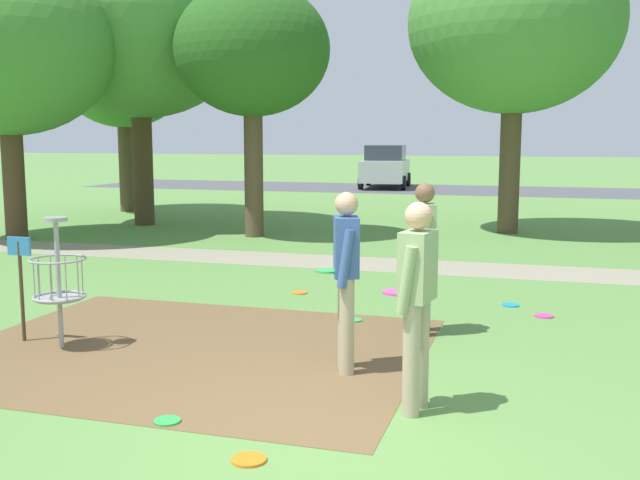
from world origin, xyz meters
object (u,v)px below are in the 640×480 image
(frisbee_far_right, at_px, (300,293))
(frisbee_by_tee, at_px, (353,320))
(player_throwing, at_px, (417,295))
(tree_far_right, at_px, (515,23))
(tree_far_left, at_px, (138,23))
(player_waiting_left, at_px, (346,271))
(tree_mid_left, at_px, (6,45))
(player_foreground_watching, at_px, (424,249))
(frisbee_far_left, at_px, (249,459))
(frisbee_near_basket, at_px, (511,305))
(frisbee_mid_grass, at_px, (167,421))
(tree_mid_right, at_px, (123,73))
(parked_car_leftmost, at_px, (385,166))
(tree_near_right, at_px, (252,51))
(disc_golf_basket, at_px, (54,277))
(frisbee_scattered_a, at_px, (544,316))

(frisbee_far_right, bearing_deg, frisbee_by_tee, -49.65)
(player_throwing, distance_m, tree_far_right, 12.34)
(frisbee_far_right, xyz_separation_m, tree_far_right, (2.53, 7.71, 4.71))
(frisbee_by_tee, distance_m, tree_far_left, 12.03)
(player_waiting_left, distance_m, tree_mid_left, 11.78)
(player_foreground_watching, bearing_deg, frisbee_far_left, -99.77)
(frisbee_near_basket, distance_m, frisbee_mid_grass, 5.46)
(frisbee_mid_grass, bearing_deg, player_waiting_left, 58.59)
(frisbee_far_left, height_order, tree_mid_left, tree_mid_left)
(frisbee_far_left, xyz_separation_m, tree_mid_right, (-9.92, 14.84, 4.03))
(player_throwing, distance_m, tree_far_left, 14.38)
(frisbee_far_right, xyz_separation_m, tree_far_left, (-6.35, 6.72, 4.96))
(frisbee_by_tee, height_order, tree_mid_left, tree_mid_left)
(parked_car_leftmost, bearing_deg, player_foreground_watching, -77.32)
(player_throwing, distance_m, parked_car_leftmost, 26.41)
(player_waiting_left, xyz_separation_m, frisbee_near_basket, (1.40, 3.25, -0.96))
(player_throwing, xyz_separation_m, parked_car_leftmost, (-5.58, 25.81, -0.05))
(frisbee_far_right, distance_m, tree_mid_left, 9.37)
(frisbee_near_basket, bearing_deg, tree_mid_right, 140.40)
(tree_near_right, height_order, tree_mid_right, tree_mid_right)
(frisbee_by_tee, relative_size, tree_far_left, 0.03)
(frisbee_near_basket, height_order, frisbee_far_left, same)
(tree_mid_left, relative_size, tree_far_right, 0.90)
(disc_golf_basket, bearing_deg, tree_far_right, 69.31)
(frisbee_by_tee, height_order, frisbee_far_left, same)
(frisbee_scattered_a, height_order, tree_far_right, tree_far_right)
(tree_mid_left, bearing_deg, disc_golf_basket, -48.63)
(tree_mid_right, bearing_deg, frisbee_mid_grass, -57.81)
(tree_near_right, relative_size, tree_mid_right, 0.97)
(frisbee_far_right, bearing_deg, frisbee_far_left, -75.41)
(frisbee_scattered_a, bearing_deg, tree_mid_left, 160.15)
(parked_car_leftmost, bearing_deg, player_throwing, -77.80)
(player_foreground_watching, distance_m, tree_mid_right, 15.68)
(player_throwing, distance_m, frisbee_far_right, 4.76)
(frisbee_far_left, relative_size, frisbee_scattered_a, 1.06)
(player_foreground_watching, xyz_separation_m, frisbee_scattered_a, (1.33, 1.22, -0.96))
(tree_mid_right, distance_m, tree_far_left, 3.69)
(player_waiting_left, xyz_separation_m, frisbee_far_right, (-1.51, 3.18, -0.96))
(frisbee_near_basket, bearing_deg, tree_mid_left, 161.78)
(frisbee_near_basket, distance_m, tree_far_right, 8.99)
(frisbee_near_basket, height_order, parked_car_leftmost, parked_car_leftmost)
(tree_mid_left, distance_m, tree_far_right, 11.01)
(tree_mid_right, bearing_deg, tree_near_right, -35.73)
(player_waiting_left, xyz_separation_m, frisbee_by_tee, (-0.40, 1.87, -0.96))
(frisbee_mid_grass, bearing_deg, player_throwing, 23.64)
(player_foreground_watching, relative_size, frisbee_far_right, 7.88)
(tree_far_right, bearing_deg, player_throwing, -91.02)
(disc_golf_basket, relative_size, frisbee_by_tee, 6.28)
(tree_near_right, bearing_deg, frisbee_scattered_a, -43.48)
(frisbee_far_left, xyz_separation_m, frisbee_far_right, (-1.38, 5.30, 0.00))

